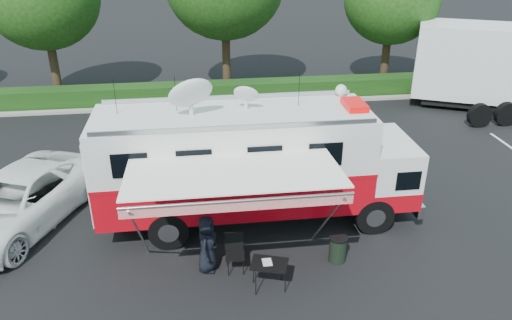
{
  "coord_description": "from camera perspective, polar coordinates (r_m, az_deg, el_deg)",
  "views": [
    {
      "loc": [
        -1.84,
        -13.69,
        8.85
      ],
      "look_at": [
        0.0,
        0.5,
        1.9
      ],
      "focal_mm": 35.0,
      "sensor_mm": 36.0,
      "label": 1
    }
  ],
  "objects": [
    {
      "name": "ground_plane",
      "position": [
        16.4,
        0.23,
        -6.74
      ],
      "size": [
        120.0,
        120.0,
        0.0
      ],
      "primitive_type": "plane",
      "color": "black",
      "rests_on": "ground"
    },
    {
      "name": "back_border",
      "position": [
        27.03,
        -1.03,
        17.73
      ],
      "size": [
        60.0,
        6.14,
        8.87
      ],
      "color": "#9E998E",
      "rests_on": "ground_plane"
    },
    {
      "name": "person",
      "position": [
        14.36,
        -5.47,
        -12.29
      ],
      "size": [
        0.75,
        0.94,
        1.69
      ],
      "primitive_type": "imported",
      "rotation": [
        0.0,
        0.0,
        1.29
      ],
      "color": "black",
      "rests_on": "ground_plane"
    },
    {
      "name": "stall_lines",
      "position": [
        18.93,
        -2.48,
        -1.97
      ],
      "size": [
        24.12,
        5.5,
        0.01
      ],
      "color": "silver",
      "rests_on": "ground_plane"
    },
    {
      "name": "white_suv",
      "position": [
        17.81,
        -25.14,
        -6.64
      ],
      "size": [
        5.14,
        6.88,
        1.74
      ],
      "primitive_type": "imported",
      "rotation": [
        0.0,
        0.0,
        -0.41
      ],
      "color": "white",
      "rests_on": "ground_plane"
    },
    {
      "name": "trash_bin",
      "position": [
        14.56,
        9.32,
        -9.99
      ],
      "size": [
        0.52,
        0.52,
        0.79
      ],
      "color": "black",
      "rests_on": "ground_plane"
    },
    {
      "name": "command_truck",
      "position": [
        15.39,
        -0.08,
        -0.37
      ],
      "size": [
        9.9,
        2.72,
        4.75
      ],
      "color": "black",
      "rests_on": "ground_plane"
    },
    {
      "name": "folding_chair",
      "position": [
        13.97,
        -2.48,
        -10.07
      ],
      "size": [
        0.56,
        0.58,
        1.09
      ],
      "color": "black",
      "rests_on": "ground_plane"
    },
    {
      "name": "awning",
      "position": [
        12.34,
        -2.49,
        -2.09
      ],
      "size": [
        5.4,
        2.78,
        3.26
      ],
      "color": "white",
      "rests_on": "ground_plane"
    },
    {
      "name": "folding_table",
      "position": [
        13.23,
        1.53,
        -11.86
      ],
      "size": [
        1.1,
        0.92,
        0.8
      ],
      "color": "black",
      "rests_on": "ground_plane"
    }
  ]
}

